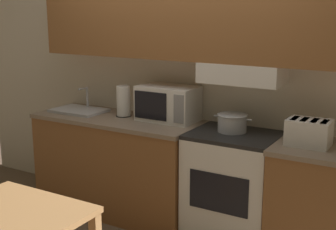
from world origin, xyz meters
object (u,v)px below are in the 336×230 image
toaster (309,132)px  sink_basin (79,110)px  microwave (168,103)px  paper_towel_roll (123,101)px  stove_range (233,187)px  cooking_pot (232,122)px

toaster → sink_basin: sink_basin is taller
microwave → paper_towel_roll: (-0.43, -0.06, -0.01)m
stove_range → paper_towel_roll: bearing=177.5°
stove_range → microwave: microwave is taller
microwave → paper_towel_roll: microwave is taller
stove_range → sink_basin: 1.65m
microwave → toaster: 1.26m
stove_range → cooking_pot: bearing=131.1°
cooking_pot → toaster: size_ratio=1.02×
cooking_pot → microwave: bearing=174.5°
stove_range → cooking_pot: size_ratio=2.82×
stove_range → toaster: (0.58, -0.03, 0.55)m
toaster → sink_basin: bearing=179.7°
toaster → stove_range: bearing=177.1°
cooking_pot → paper_towel_roll: paper_towel_roll is taller
toaster → paper_towel_roll: 1.69m
microwave → sink_basin: 0.93m
stove_range → toaster: 0.80m
stove_range → sink_basin: (-1.58, -0.02, 0.47)m
sink_basin → stove_range: bearing=0.6°
stove_range → toaster: toaster is taller
cooking_pot → microwave: size_ratio=0.63×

